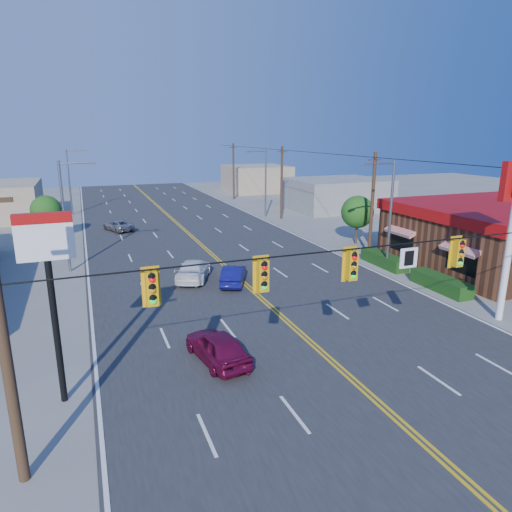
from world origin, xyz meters
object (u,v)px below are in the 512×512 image
object	(u,v)px
car_blue	(234,275)
car_white	(194,270)
signal_span	(377,277)
car_magenta	(217,348)
car_silver	(118,226)
pizza_hut_sign	(49,270)
kfc	(503,235)

from	to	relation	value
car_blue	car_white	xyz separation A→B (m)	(-2.26, 1.93, 0.05)
signal_span	car_blue	distance (m)	15.37
car_magenta	car_blue	bearing A→B (deg)	-121.32
car_white	car_silver	bearing A→B (deg)	-55.67
car_magenta	car_silver	world-z (taller)	car_magenta
pizza_hut_sign	signal_span	bearing A→B (deg)	-20.19
car_white	car_silver	size ratio (longest dim) A/B	1.16
signal_span	car_magenta	world-z (taller)	signal_span
car_blue	car_white	distance (m)	2.97
kfc	car_silver	bearing A→B (deg)	138.41
car_silver	pizza_hut_sign	bearing A→B (deg)	60.16
car_blue	car_silver	xyz separation A→B (m)	(-5.79, 20.66, -0.07)
car_white	car_silver	distance (m)	19.05
signal_span	car_magenta	distance (m)	7.85
signal_span	car_magenta	xyz separation A→B (m)	(-4.60, 4.79, -4.18)
car_white	pizza_hut_sign	bearing A→B (deg)	81.29
signal_span	kfc	world-z (taller)	signal_span
signal_span	car_blue	world-z (taller)	signal_span
kfc	car_white	distance (m)	23.39
kfc	car_white	bearing A→B (deg)	168.40
pizza_hut_sign	car_magenta	xyz separation A→B (m)	(6.28, 0.79, -4.48)
car_blue	car_silver	size ratio (longest dim) A/B	0.95
pizza_hut_sign	car_blue	world-z (taller)	pizza_hut_sign
car_white	car_blue	bearing A→B (deg)	163.06
car_silver	signal_span	bearing A→B (deg)	78.53
car_silver	car_white	bearing A→B (deg)	79.02
signal_span	car_white	size ratio (longest dim) A/B	5.10
car_blue	car_white	world-z (taller)	car_white
car_magenta	car_silver	xyz separation A→B (m)	(-1.77, 30.63, -0.13)
signal_span	pizza_hut_sign	bearing A→B (deg)	159.81
pizza_hut_sign	car_blue	distance (m)	15.57
kfc	car_magenta	world-z (taller)	kfc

